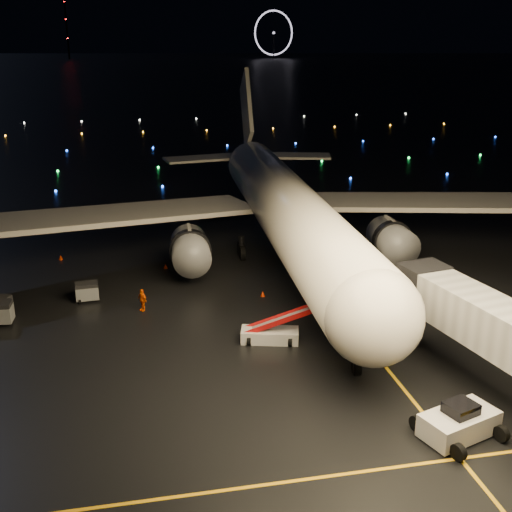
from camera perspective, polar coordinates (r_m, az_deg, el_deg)
The scene contains 15 objects.
ground at distance 337.83m, azimuth -11.01°, elevation 14.71°, with size 2000.00×2000.00×0.00m, color black.
lane_centre at distance 59.05m, azimuth 6.14°, elevation -3.23°, with size 0.25×80.00×0.02m, color #E7A60F.
lane_cross at distance 34.89m, azimuth -9.44°, elevation -20.65°, with size 60.00×0.25×0.02m, color #E7A60F.
airliner at distance 68.06m, azimuth 2.24°, elevation 7.79°, with size 64.02×60.82×18.14m, color silver, non-canonical shape.
pushback_tug at distance 40.12m, azimuth 17.64°, elevation -13.69°, with size 4.54×2.38×2.16m, color silver.
belt_loader at distance 48.97m, azimuth 1.25°, elevation -5.94°, with size 6.41×1.75×3.11m, color silver, non-canonical shape.
crew_c at distance 55.41m, azimuth -10.09°, elevation -3.85°, with size 1.15×0.48×1.96m, color #FF5B00.
safety_cone_0 at distance 57.78m, azimuth 0.61°, elevation -3.37°, with size 0.43×0.43×0.49m, color #EA2D00.
safety_cone_1 at distance 65.35m, azimuth -8.04°, elevation -0.89°, with size 0.43×0.43×0.48m, color #EA2D00.
safety_cone_2 at distance 58.41m, azimuth -9.97°, elevation -3.42°, with size 0.42×0.42×0.48m, color #EA2D00.
safety_cone_3 at distance 70.32m, azimuth -16.97°, elevation -0.11°, with size 0.44×0.44×0.50m, color #EA2D00.
ferris_wheel at distance 777.05m, azimuth 1.58°, elevation 19.07°, with size 50.00×4.00×52.00m, color black, non-canonical shape.
radio_mast at distance 779.07m, azimuth -16.47°, elevation 18.80°, with size 1.80×1.80×64.00m, color black.
taxiway_lights at distance 144.82m, azimuth -9.53°, elevation 9.85°, with size 164.00×92.00×0.36m, color black, non-canonical shape.
baggage_cart_0 at distance 58.58m, azimuth -14.79°, elevation -3.09°, with size 1.96×1.37×1.66m, color gray.
Camera 1 is at (-5.05, -37.07, 22.03)m, focal length 45.00 mm.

